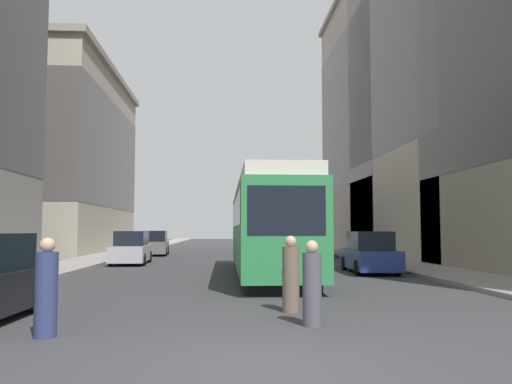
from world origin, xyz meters
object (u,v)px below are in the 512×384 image
(parked_car_left_near, at_px, (131,249))
(pedestrian_crossing_far, at_px, (312,286))
(pedestrian_crossing_near, at_px, (46,291))
(pedestrian_on_sidewalk, at_px, (291,276))
(parked_car_right_far, at_px, (369,253))
(transit_bus, at_px, (298,229))
(streetcar, at_px, (267,225))
(parked_car_left_far, at_px, (155,244))

(parked_car_left_near, xyz_separation_m, pedestrian_crossing_far, (6.92, -19.06, -0.06))
(pedestrian_crossing_near, xyz_separation_m, pedestrian_on_sidewalk, (4.70, 2.55, -0.00))
(pedestrian_crossing_near, distance_m, pedestrian_crossing_far, 4.97)
(parked_car_right_far, xyz_separation_m, pedestrian_crossing_near, (-9.58, -13.35, -0.02))
(transit_bus, height_order, pedestrian_crossing_near, transit_bus)
(parked_car_left_near, relative_size, pedestrian_crossing_near, 2.83)
(parked_car_left_near, distance_m, pedestrian_on_sidewalk, 18.57)
(streetcar, bearing_deg, pedestrian_on_sidewalk, -91.09)
(transit_bus, bearing_deg, parked_car_left_far, 176.35)
(parked_car_right_far, bearing_deg, pedestrian_on_sidewalk, 68.21)
(parked_car_left_near, distance_m, parked_car_right_far, 13.30)
(parked_car_right_far, relative_size, pedestrian_crossing_far, 2.86)
(transit_bus, bearing_deg, parked_car_right_far, -86.81)
(pedestrian_crossing_far, distance_m, pedestrian_on_sidewalk, 1.76)
(transit_bus, height_order, pedestrian_on_sidewalk, transit_bus)
(pedestrian_crossing_near, bearing_deg, pedestrian_on_sidewalk, -17.78)
(pedestrian_crossing_near, bearing_deg, pedestrian_crossing_far, -36.98)
(streetcar, xyz_separation_m, transit_bus, (3.73, 16.79, -0.15))
(transit_bus, relative_size, parked_car_left_far, 2.37)
(parked_car_right_far, bearing_deg, pedestrian_crossing_far, 72.08)
(parked_car_right_far, height_order, pedestrian_crossing_near, parked_car_right_far)
(transit_bus, xyz_separation_m, parked_car_right_far, (0.93, -15.78, -1.10))
(streetcar, xyz_separation_m, pedestrian_crossing_near, (-4.92, -12.34, -1.28))
(pedestrian_crossing_near, bearing_deg, parked_car_left_far, 47.60)
(streetcar, relative_size, parked_car_left_far, 3.02)
(streetcar, xyz_separation_m, pedestrian_crossing_far, (-0.01, -11.54, -1.32))
(pedestrian_on_sidewalk, bearing_deg, parked_car_left_far, -21.92)
(streetcar, bearing_deg, pedestrian_crossing_near, -111.54)
(streetcar, height_order, parked_car_right_far, streetcar)
(transit_bus, xyz_separation_m, parked_car_left_near, (-10.66, -9.27, -1.10))
(transit_bus, relative_size, pedestrian_crossing_far, 6.95)
(parked_car_left_near, relative_size, pedestrian_on_sidewalk, 2.83)
(parked_car_left_near, distance_m, pedestrian_crossing_near, 19.96)
(pedestrian_crossing_near, bearing_deg, transit_bus, 27.19)
(parked_car_left_far, height_order, pedestrian_crossing_near, parked_car_left_far)
(parked_car_right_far, xyz_separation_m, pedestrian_crossing_far, (-4.67, -12.55, -0.06))
(parked_car_left_near, xyz_separation_m, pedestrian_on_sidewalk, (6.72, -17.31, -0.03))
(parked_car_left_far, height_order, pedestrian_crossing_far, parked_car_left_far)
(parked_car_left_far, relative_size, pedestrian_on_sidewalk, 2.82)
(transit_bus, relative_size, parked_car_left_near, 2.35)
(parked_car_right_far, distance_m, pedestrian_crossing_near, 16.43)
(streetcar, bearing_deg, parked_car_right_far, 12.41)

